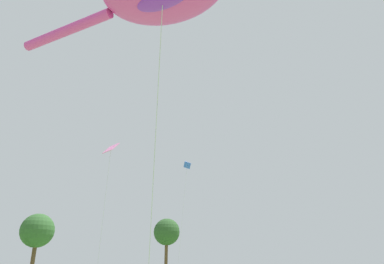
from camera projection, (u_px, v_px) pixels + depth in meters
small_kite_diamond_red at (111, 152)px, 25.74m from camera, size 1.00×1.68×10.33m
small_kite_tiny_distant at (187, 172)px, 37.42m from camera, size 2.85×2.11×12.44m
tree_oak_right at (167, 232)px, 61.04m from camera, size 4.51×4.51×9.92m
tree_broad_distant at (37, 231)px, 51.63m from camera, size 4.85×4.85×9.35m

